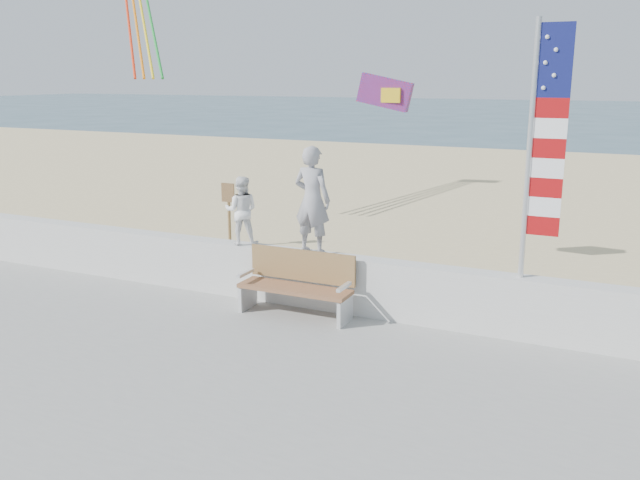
# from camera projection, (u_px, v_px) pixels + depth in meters

# --- Properties ---
(ground) EXTENTS (220.00, 220.00, 0.00)m
(ground) POSITION_uv_depth(u_px,v_px,m) (252.00, 361.00, 9.33)
(ground) COLOR #2E4C5C
(ground) RESTS_ON ground
(sand) EXTENTS (90.00, 40.00, 0.08)m
(sand) POSITION_uv_depth(u_px,v_px,m) (432.00, 229.00, 17.25)
(sand) COLOR beige
(sand) RESTS_ON ground
(seawall) EXTENTS (30.00, 0.35, 0.90)m
(seawall) POSITION_uv_depth(u_px,v_px,m) (314.00, 279.00, 10.94)
(seawall) COLOR silver
(seawall) RESTS_ON boardwalk
(adult) EXTENTS (0.66, 0.46, 1.71)m
(adult) POSITION_uv_depth(u_px,v_px,m) (312.00, 200.00, 10.65)
(adult) COLOR #95949A
(adult) RESTS_ON seawall
(child) EXTENTS (0.68, 0.61, 1.15)m
(child) POSITION_uv_depth(u_px,v_px,m) (241.00, 211.00, 11.25)
(child) COLOR white
(child) RESTS_ON seawall
(bench) EXTENTS (1.80, 0.57, 1.00)m
(bench) POSITION_uv_depth(u_px,v_px,m) (297.00, 283.00, 10.56)
(bench) COLOR #8E5E3E
(bench) RESTS_ON boardwalk
(flag) EXTENTS (0.50, 0.08, 3.50)m
(flag) POSITION_uv_depth(u_px,v_px,m) (540.00, 141.00, 9.02)
(flag) COLOR silver
(flag) RESTS_ON seawall
(parafoil_kite) EXTENTS (1.08, 0.40, 0.73)m
(parafoil_kite) POSITION_uv_depth(u_px,v_px,m) (386.00, 93.00, 12.70)
(parafoil_kite) COLOR red
(parafoil_kite) RESTS_ON ground
(sign) EXTENTS (0.32, 0.07, 1.46)m
(sign) POSITION_uv_depth(u_px,v_px,m) (229.00, 210.00, 15.00)
(sign) COLOR olive
(sign) RESTS_ON sand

